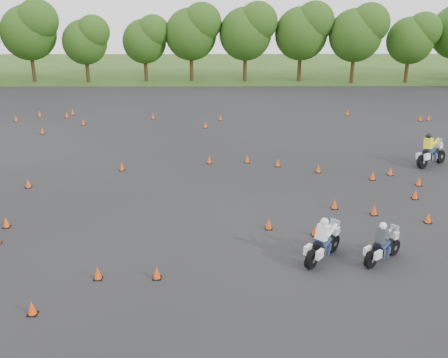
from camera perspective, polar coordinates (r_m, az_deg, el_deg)
ground at (r=20.24m, az=0.10°, el=-7.10°), size 140.00×140.00×0.00m
asphalt_pad at (r=25.72m, az=-0.04°, el=-0.97°), size 62.00×62.00×0.00m
treeline at (r=53.07m, az=4.66°, el=14.98°), size 87.19×32.30×10.56m
traffic_cones at (r=25.41m, az=0.47°, el=-0.70°), size 36.91×33.21×0.45m
rider_grey at (r=19.35m, az=17.80°, el=-6.79°), size 2.03×1.85×1.63m
rider_yellow at (r=31.18m, az=22.84°, el=3.10°), size 2.49×2.05×1.93m
rider_white at (r=18.85m, az=11.25°, el=-6.60°), size 2.04×2.25×1.80m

